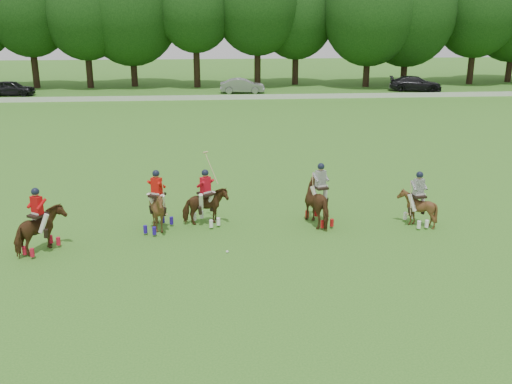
{
  "coord_description": "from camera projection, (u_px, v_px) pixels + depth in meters",
  "views": [
    {
      "loc": [
        0.77,
        -15.6,
        7.58
      ],
      "look_at": [
        2.53,
        4.2,
        1.4
      ],
      "focal_mm": 40.0,
      "sensor_mm": 36.0,
      "label": 1
    }
  ],
  "objects": [
    {
      "name": "ground",
      "position": [
        184.0,
        280.0,
        17.02
      ],
      "size": [
        180.0,
        180.0,
        0.0
      ],
      "primitive_type": "plane",
      "color": "#337220",
      "rests_on": "ground"
    },
    {
      "name": "tree_line",
      "position": [
        198.0,
        9.0,
        60.29
      ],
      "size": [
        117.98,
        14.32,
        14.75
      ],
      "color": "black",
      "rests_on": "ground"
    },
    {
      "name": "boundary_rail",
      "position": [
        197.0,
        98.0,
        53.1
      ],
      "size": [
        120.0,
        0.1,
        0.44
      ],
      "primitive_type": "cube",
      "color": "white",
      "rests_on": "ground"
    },
    {
      "name": "car_left",
      "position": [
        11.0,
        88.0,
        55.68
      ],
      "size": [
        4.5,
        1.98,
        1.51
      ],
      "primitive_type": "imported",
      "rotation": [
        0.0,
        0.0,
        1.53
      ],
      "color": "black",
      "rests_on": "ground"
    },
    {
      "name": "car_mid",
      "position": [
        242.0,
        86.0,
        57.61
      ],
      "size": [
        4.56,
        1.84,
        1.47
      ],
      "primitive_type": "imported",
      "rotation": [
        0.0,
        0.0,
        1.51
      ],
      "color": "gray",
      "rests_on": "ground"
    },
    {
      "name": "car_right",
      "position": [
        415.0,
        84.0,
        59.13
      ],
      "size": [
        5.67,
        3.45,
        1.54
      ],
      "primitive_type": "imported",
      "rotation": [
        0.0,
        0.0,
        1.31
      ],
      "color": "black",
      "rests_on": "ground"
    },
    {
      "name": "polo_red_a",
      "position": [
        40.0,
        230.0,
        18.84
      ],
      "size": [
        1.67,
        1.94,
        2.23
      ],
      "color": "#482A13",
      "rests_on": "ground"
    },
    {
      "name": "polo_red_b",
      "position": [
        206.0,
        206.0,
        21.35
      ],
      "size": [
        1.85,
        1.81,
        2.69
      ],
      "color": "#482A13",
      "rests_on": "ground"
    },
    {
      "name": "polo_red_c",
      "position": [
        158.0,
        209.0,
        20.73
      ],
      "size": [
        1.81,
        1.87,
        2.29
      ],
      "color": "#482A13",
      "rests_on": "ground"
    },
    {
      "name": "polo_stripe_a",
      "position": [
        320.0,
        202.0,
        21.4
      ],
      "size": [
        1.45,
        2.15,
        2.37
      ],
      "color": "#482A13",
      "rests_on": "ground"
    },
    {
      "name": "polo_stripe_b",
      "position": [
        417.0,
        207.0,
        21.28
      ],
      "size": [
        1.3,
        1.41,
        2.09
      ],
      "color": "#482A13",
      "rests_on": "ground"
    },
    {
      "name": "polo_ball",
      "position": [
        227.0,
        252.0,
        18.98
      ],
      "size": [
        0.09,
        0.09,
        0.09
      ],
      "primitive_type": "sphere",
      "color": "white",
      "rests_on": "ground"
    }
  ]
}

